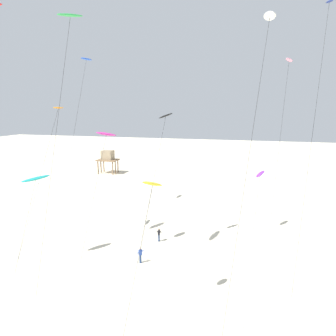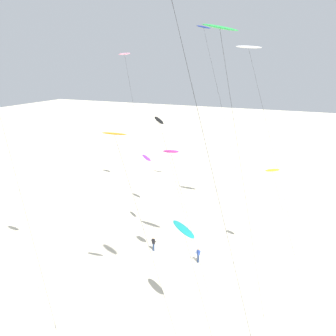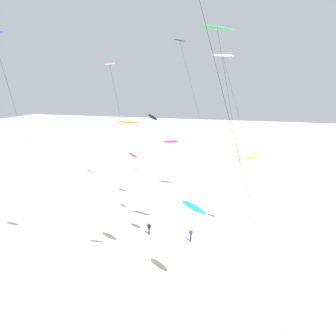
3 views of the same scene
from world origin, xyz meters
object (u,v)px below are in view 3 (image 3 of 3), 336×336
object	(u,v)px
kite_flyer_nearest	(149,228)
kite_magenta	(171,143)
kite_orange	(130,128)
kite_yellow	(252,159)
kite_purple	(133,155)
kite_navy	(181,46)
kite_flyer_middle	(191,235)
kite_teal	(194,208)
kite_white	(223,57)
kite_black	(154,120)
kite_pink	(110,66)
kite_green	(218,32)

from	to	relation	value
kite_flyer_nearest	kite_magenta	bearing A→B (deg)	-137.27
kite_orange	kite_yellow	xyz separation A→B (m)	(14.30, -9.52, -5.22)
kite_magenta	kite_purple	size ratio (longest dim) A/B	1.69
kite_navy	kite_magenta	world-z (taller)	kite_navy
kite_orange	kite_flyer_middle	xyz separation A→B (m)	(10.76, -2.97, -14.42)
kite_teal	kite_purple	distance (m)	26.12
kite_navy	kite_white	xyz separation A→B (m)	(-5.29, -7.18, -2.08)
kite_navy	kite_white	size ratio (longest dim) A/B	1.13
kite_teal	kite_black	xyz separation A→B (m)	(11.36, 7.26, 5.76)
kite_orange	kite_flyer_middle	bearing A→B (deg)	-15.44
kite_flyer_middle	kite_yellow	bearing A→B (deg)	-61.60
kite_navy	kite_pink	bearing A→B (deg)	100.04
kite_magenta	kite_purple	xyz separation A→B (m)	(15.76, 10.66, -5.47)
kite_white	kite_purple	bearing A→B (deg)	88.34
kite_green	kite_black	bearing A→B (deg)	52.96
kite_orange	kite_flyer_nearest	world-z (taller)	kite_orange
kite_navy	kite_purple	distance (m)	18.74
kite_green	kite_pink	distance (m)	27.71
kite_green	kite_magenta	distance (m)	11.01
kite_black	kite_purple	distance (m)	14.44
kite_navy	kite_pink	xyz separation A→B (m)	(-2.02, 11.39, -2.81)
kite_magenta	kite_white	distance (m)	18.22
kite_orange	kite_navy	distance (m)	28.88
kite_black	kite_pink	bearing A→B (deg)	41.57
kite_magenta	kite_green	bearing A→B (deg)	-99.14
kite_magenta	kite_pink	xyz separation A→B (m)	(18.63, 15.39, 8.54)
kite_pink	kite_purple	world-z (taller)	kite_pink
kite_white	kite_flyer_nearest	bearing A→B (deg)	146.58
kite_navy	kite_purple	world-z (taller)	kite_navy
kite_magenta	kite_yellow	world-z (taller)	kite_magenta
kite_teal	kite_green	xyz separation A→B (m)	(5.33, -0.72, 14.28)
kite_white	kite_pink	bearing A→B (deg)	80.01
kite_flyer_nearest	kite_pink	bearing A→B (deg)	38.52
kite_white	kite_flyer_nearest	xyz separation A→B (m)	(-10.97, 7.24, -21.35)
kite_navy	kite_magenta	xyz separation A→B (m)	(-20.65, -4.01, -11.35)
kite_navy	kite_magenta	distance (m)	23.90
kite_flyer_nearest	kite_purple	bearing A→B (deg)	30.14
kite_yellow	kite_magenta	bearing A→B (deg)	133.67
kite_white	kite_flyer_nearest	distance (m)	25.07
kite_black	kite_flyer_nearest	world-z (taller)	kite_black
kite_navy	kite_flyer_nearest	bearing A→B (deg)	179.80
kite_pink	kite_yellow	distance (m)	28.26
kite_magenta	kite_white	size ratio (longest dim) A/B	0.59
kite_orange	kite_flyer_nearest	distance (m)	18.36
kite_magenta	kite_flyer_middle	xyz separation A→B (m)	(4.09, -1.45, -12.08)
kite_pink	kite_flyer_middle	world-z (taller)	kite_pink
kite_black	kite_yellow	size ratio (longest dim) A/B	1.44
kite_green	kite_white	size ratio (longest dim) A/B	1.05
kite_navy	kite_green	xyz separation A→B (m)	(-21.35, -8.40, -1.28)
kite_navy	kite_flyer_nearest	distance (m)	28.52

